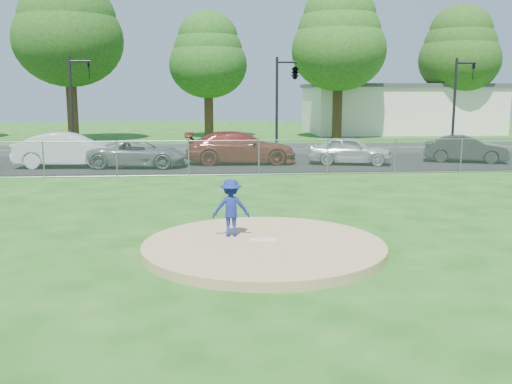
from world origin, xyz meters
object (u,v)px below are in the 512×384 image
parked_car_darkred (241,148)px  tree_left (68,26)px  tree_right (339,38)px  parked_car_gray (138,154)px  parked_car_white (69,150)px  tree_far_right (460,50)px  traffic_cone (120,161)px  commercial_building (399,108)px  traffic_signal_center (293,74)px  tree_center (208,55)px  traffic_signal_right (458,95)px  pitcher (231,208)px  parked_car_charcoal (466,149)px  parked_car_pearl (350,150)px  traffic_signal_left (75,95)px

parked_car_darkred → tree_left: bearing=38.8°
tree_right → tree_left: bearing=-177.1°
parked_car_gray → parked_car_white: bearing=89.9°
tree_far_right → traffic_cone: (-25.31, -20.19, -6.70)m
commercial_building → traffic_signal_center: traffic_signal_center is taller
tree_right → parked_car_white: tree_right is taller
traffic_cone → parked_car_gray: parked_car_gray is taller
tree_right → parked_car_gray: (-13.46, -16.89, -7.00)m
tree_center → tree_right: size_ratio=0.85×
parked_car_white → traffic_signal_right: bearing=-71.8°
pitcher → parked_car_darkred: (1.16, 15.43, -0.06)m
parked_car_gray → parked_car_charcoal: bearing=-82.4°
tree_left → pitcher: (10.30, -30.32, -7.37)m
traffic_signal_center → parked_car_white: bearing=-150.7°
tree_right → traffic_signal_center: size_ratio=2.08×
tree_center → parked_car_charcoal: tree_center is taller
tree_right → pitcher: (-9.70, -31.32, -6.78)m
tree_far_right → pitcher: bearing=-121.1°
traffic_cone → parked_car_darkred: (5.78, 1.30, 0.45)m
commercial_building → parked_car_darkred: bearing=-125.4°
parked_car_darkred → parked_car_pearl: bearing=-96.6°
traffic_cone → parked_car_darkred: parked_car_darkred is taller
tree_right → parked_car_darkred: size_ratio=2.12×
parked_car_gray → traffic_signal_center: bearing=-45.5°
tree_right → parked_car_gray: size_ratio=2.53×
tree_far_right → traffic_signal_right: size_ratio=1.92×
tree_left → parked_car_charcoal: size_ratio=3.07×
commercial_building → parked_car_charcoal: (-4.03, -22.22, -1.48)m
traffic_signal_left → traffic_cone: bearing=-64.4°
traffic_signal_center → pitcher: (-4.67, -21.32, -3.74)m
traffic_signal_right → parked_car_white: bearing=-163.3°
traffic_signal_right → parked_car_charcoal: (-2.27, -6.22, -2.68)m
parked_car_charcoal → parked_car_white: bearing=110.4°
pitcher → parked_car_white: (-7.06, 14.74, -0.04)m
commercial_building → parked_car_darkred: commercial_building is taller
parked_car_gray → parked_car_darkred: parked_car_darkred is taller
traffic_cone → parked_car_darkred: size_ratio=0.13×
tree_left → parked_car_darkred: tree_left is taller
commercial_building → parked_car_darkred: 26.87m
traffic_signal_left → traffic_signal_right: 23.00m
traffic_signal_right → parked_car_darkred: traffic_signal_right is taller
traffic_signal_right → parked_car_white: (-21.99, -6.58, -2.54)m
tree_right → tree_far_right: tree_right is taller
commercial_building → parked_car_charcoal: size_ratio=4.02×
tree_far_right → commercial_building: bearing=143.1°
traffic_signal_left → parked_car_pearl: (14.60, -6.62, -2.66)m
tree_right → parked_car_gray: bearing=-128.6°
parked_car_darkred → parked_car_white: bearing=96.0°
tree_left → parked_car_gray: size_ratio=2.72×
tree_far_right → traffic_signal_left: size_ratio=1.92×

